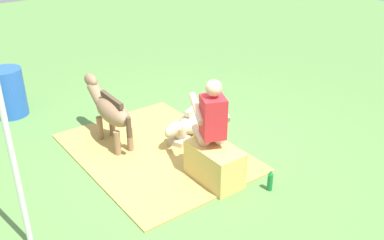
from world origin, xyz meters
name	(u,v)px	position (x,y,z in m)	size (l,w,h in m)	color
ground_plane	(173,156)	(0.00, 0.00, 0.00)	(24.00, 24.00, 0.00)	#568442
hay_patch	(156,152)	(0.24, 0.14, 0.01)	(2.72, 2.03, 0.02)	tan
hay_bale	(214,164)	(-0.80, -0.09, 0.25)	(0.75, 0.43, 0.49)	tan
person_seated	(210,122)	(-0.64, -0.14, 0.76)	(0.72, 0.58, 1.37)	#D8AD8C
pony_standing	(110,110)	(0.85, 0.50, 0.55)	(1.35, 0.33, 0.91)	#8C6B4C
pony_lying	(193,121)	(0.42, -0.67, 0.19)	(0.81, 1.32, 0.42)	tan
soda_bottle	(270,180)	(-1.37, -0.51, 0.14)	(0.07, 0.07, 0.29)	#197233
water_barrel	(8,92)	(2.74, 1.41, 0.40)	(0.54, 0.54, 0.81)	blue
tent_pole_left	(9,143)	(-0.55, 2.20, 1.22)	(0.06, 0.06, 2.44)	silver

